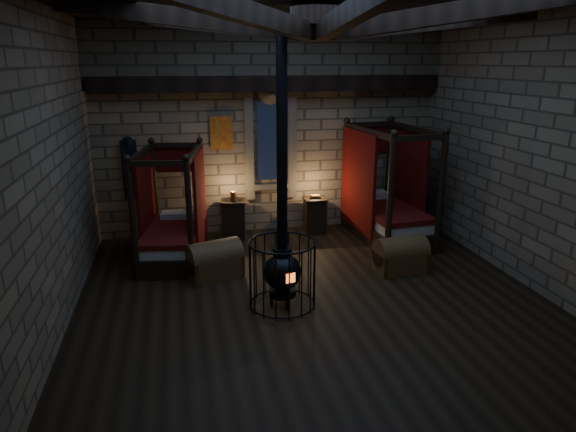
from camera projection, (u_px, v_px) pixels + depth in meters
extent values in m
cube|color=black|center=(313.00, 298.00, 7.84)|extent=(7.00, 7.00, 0.01)
cube|color=#847054|center=(270.00, 131.00, 10.50)|extent=(7.00, 0.02, 4.20)
cube|color=#847054|center=(433.00, 248.00, 3.95)|extent=(7.00, 0.02, 4.20)
cube|color=#847054|center=(49.00, 174.00, 6.52)|extent=(0.02, 7.00, 4.20)
cube|color=#847054|center=(533.00, 154.00, 7.94)|extent=(0.02, 7.00, 4.20)
cube|color=black|center=(317.00, 3.00, 6.62)|extent=(7.00, 7.00, 0.01)
cube|color=black|center=(271.00, 84.00, 10.06)|extent=(6.86, 0.35, 0.30)
cylinder|color=black|center=(317.00, 15.00, 6.66)|extent=(0.70, 0.70, 0.25)
cube|color=black|center=(271.00, 141.00, 10.51)|extent=(0.55, 0.04, 1.60)
cube|color=maroon|center=(221.00, 133.00, 10.26)|extent=(0.45, 0.03, 0.65)
cube|color=black|center=(130.00, 170.00, 9.97)|extent=(0.30, 0.10, 1.15)
cube|color=black|center=(399.00, 159.00, 11.11)|extent=(0.30, 0.10, 1.15)
cube|color=black|center=(174.00, 251.00, 9.34)|extent=(1.28, 2.03, 0.33)
cube|color=beige|center=(173.00, 238.00, 9.26)|extent=(1.15, 1.86, 0.20)
cube|color=maroon|center=(173.00, 231.00, 9.22)|extent=(1.21, 1.91, 0.09)
cube|color=beige|center=(178.00, 215.00, 9.86)|extent=(0.68, 0.42, 0.13)
cube|color=#5E0B08|center=(177.00, 159.00, 9.79)|extent=(0.99, 0.21, 0.50)
cylinder|color=black|center=(133.00, 223.00, 8.20)|extent=(0.10, 0.10, 2.00)
cylinder|color=black|center=(155.00, 194.00, 9.94)|extent=(0.10, 0.10, 2.00)
cylinder|color=black|center=(190.00, 222.00, 8.25)|extent=(0.10, 0.10, 2.00)
cylinder|color=black|center=(202.00, 194.00, 9.98)|extent=(0.10, 0.10, 2.00)
cube|color=#5E0B08|center=(147.00, 201.00, 9.32)|extent=(0.28, 1.35, 1.77)
cube|color=#5E0B08|center=(200.00, 200.00, 9.36)|extent=(0.28, 1.35, 1.77)
cube|color=black|center=(387.00, 230.00, 10.42)|extent=(1.26, 2.21, 0.37)
cube|color=beige|center=(387.00, 217.00, 10.34)|extent=(1.13, 2.03, 0.22)
cube|color=maroon|center=(388.00, 210.00, 10.30)|extent=(1.19, 2.08, 0.10)
cube|color=beige|center=(371.00, 195.00, 10.98)|extent=(0.74, 0.41, 0.14)
cube|color=#5E0B08|center=(368.00, 139.00, 10.90)|extent=(1.13, 0.14, 0.56)
cylinder|color=black|center=(390.00, 200.00, 9.07)|extent=(0.11, 0.11, 2.25)
cylinder|color=black|center=(345.00, 176.00, 10.95)|extent=(0.11, 0.11, 2.25)
cylinder|color=black|center=(441.00, 196.00, 9.35)|extent=(0.11, 0.11, 2.25)
cylinder|color=black|center=(388.00, 173.00, 11.23)|extent=(0.11, 0.11, 2.25)
cube|color=#5E0B08|center=(358.00, 181.00, 10.27)|extent=(0.18, 1.53, 1.99)
cube|color=#5E0B08|center=(406.00, 177.00, 10.57)|extent=(0.18, 1.53, 1.99)
cube|color=brown|center=(215.00, 266.00, 8.58)|extent=(1.00, 0.78, 0.36)
cylinder|color=brown|center=(214.00, 256.00, 8.53)|extent=(1.00, 0.78, 0.54)
cube|color=olive|center=(191.00, 271.00, 8.39)|extent=(0.22, 0.55, 0.39)
cube|color=olive|center=(237.00, 262.00, 8.78)|extent=(0.22, 0.55, 0.39)
cube|color=brown|center=(400.00, 261.00, 8.82)|extent=(0.88, 0.57, 0.35)
cylinder|color=brown|center=(401.00, 252.00, 8.77)|extent=(0.88, 0.57, 0.52)
cube|color=olive|center=(379.00, 263.00, 8.72)|extent=(0.08, 0.54, 0.37)
cube|color=olive|center=(421.00, 259.00, 8.92)|extent=(0.08, 0.54, 0.37)
cube|color=black|center=(234.00, 220.00, 10.41)|extent=(0.52, 0.50, 0.76)
cube|color=black|center=(233.00, 201.00, 10.29)|extent=(0.57, 0.55, 0.04)
cylinder|color=olive|center=(233.00, 196.00, 10.26)|extent=(0.11, 0.11, 0.17)
cube|color=black|center=(315.00, 216.00, 10.75)|extent=(0.45, 0.43, 0.71)
cube|color=black|center=(315.00, 199.00, 10.64)|extent=(0.49, 0.47, 0.04)
cube|color=brown|center=(315.00, 196.00, 10.62)|extent=(0.19, 0.14, 0.05)
cylinder|color=black|center=(282.00, 292.00, 7.55)|extent=(0.40, 0.40, 0.10)
sphere|color=black|center=(282.00, 271.00, 7.46)|extent=(0.56, 0.56, 0.56)
cylinder|color=black|center=(282.00, 252.00, 7.37)|extent=(0.28, 0.28, 0.14)
cube|color=#FF5914|center=(291.00, 278.00, 7.23)|extent=(0.14, 0.05, 0.14)
cylinder|color=black|center=(282.00, 139.00, 6.90)|extent=(0.15, 0.15, 3.16)
torus|color=black|center=(282.00, 303.00, 7.60)|extent=(0.98, 0.98, 0.03)
torus|color=black|center=(282.00, 243.00, 7.33)|extent=(0.98, 0.98, 0.03)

